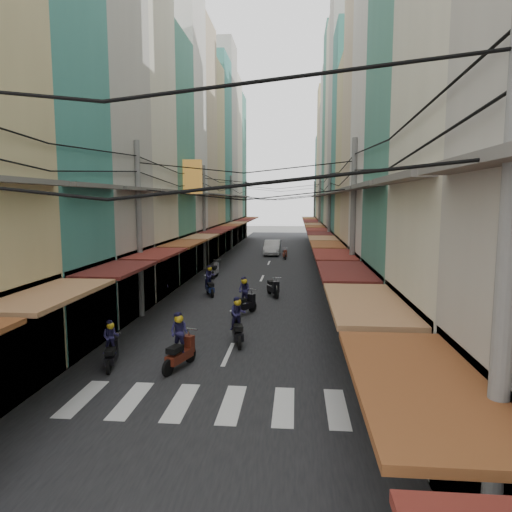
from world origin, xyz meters
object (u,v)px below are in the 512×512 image
Objects in this scene: bicycle at (402,370)px; traffic_sign at (394,292)px; market_umbrella at (441,357)px; white_car at (272,255)px.

bicycle is 2.81m from traffic_sign.
market_umbrella reaches higher than bicycle.
market_umbrella is at bearing -91.76° from traffic_sign.
market_umbrella is at bearing -167.99° from bicycle.
traffic_sign is (5.90, -29.42, 2.26)m from white_car.
bicycle is 0.74× the size of market_umbrella.
white_car is at bearing 25.08° from bicycle.
white_car is at bearing 101.34° from traffic_sign.
traffic_sign reaches higher than market_umbrella.
white_car is 1.69× the size of traffic_sign.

